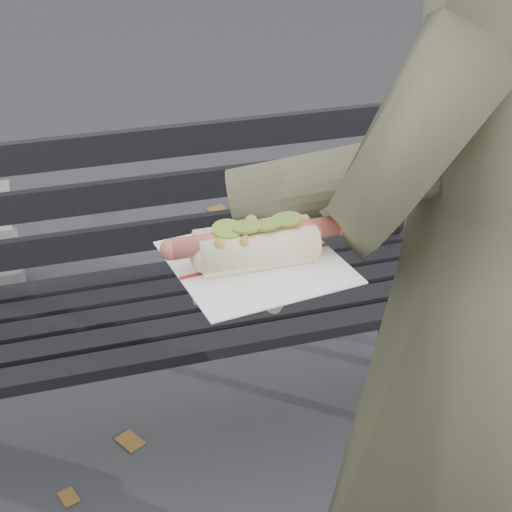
{
  "coord_description": "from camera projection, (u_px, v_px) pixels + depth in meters",
  "views": [
    {
      "loc": [
        -0.24,
        -0.83,
        1.57
      ],
      "look_at": [
        -0.01,
        -0.08,
        1.11
      ],
      "focal_mm": 55.0,
      "sensor_mm": 36.0,
      "label": 1
    }
  ],
  "objects": [
    {
      "name": "park_bench",
      "position": [
        168.0,
        275.0,
        2.01
      ],
      "size": [
        1.5,
        0.44,
        0.88
      ],
      "color": "black",
      "rests_on": "ground"
    },
    {
      "name": "person",
      "position": [
        472.0,
        317.0,
        1.21
      ],
      "size": [
        0.76,
        0.65,
        1.77
      ],
      "primitive_type": "imported",
      "rotation": [
        0.0,
        0.0,
        3.55
      ],
      "color": "#4B4A32",
      "rests_on": "ground"
    },
    {
      "name": "held_hotdog",
      "position": [
        380.0,
        188.0,
        1.0
      ],
      "size": [
        0.62,
        0.31,
        0.2
      ],
      "color": "#4B4A32"
    }
  ]
}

